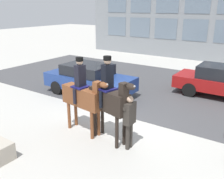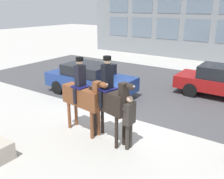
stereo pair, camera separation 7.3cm
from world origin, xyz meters
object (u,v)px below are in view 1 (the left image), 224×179
(mounted_horse_lead, at_px, (83,95))
(mounted_horse_companion, at_px, (110,98))
(pedestrian_bystander, at_px, (129,118))
(street_car_near_lane, at_px, (89,79))

(mounted_horse_lead, bearing_deg, mounted_horse_companion, 8.05)
(mounted_horse_companion, xyz_separation_m, pedestrian_bystander, (0.73, -0.07, -0.45))
(mounted_horse_lead, xyz_separation_m, pedestrian_bystander, (1.77, -0.06, -0.35))
(mounted_horse_companion, distance_m, street_car_near_lane, 4.61)
(street_car_near_lane, bearing_deg, mounted_horse_lead, -53.58)
(mounted_horse_companion, bearing_deg, pedestrian_bystander, 8.64)
(mounted_horse_lead, distance_m, mounted_horse_companion, 1.05)
(mounted_horse_companion, height_order, pedestrian_bystander, mounted_horse_companion)
(mounted_horse_companion, height_order, street_car_near_lane, mounted_horse_companion)
(mounted_horse_lead, height_order, street_car_near_lane, mounted_horse_lead)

